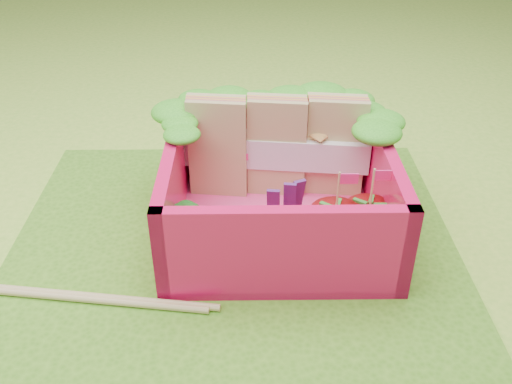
{
  "coord_description": "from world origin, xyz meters",
  "views": [
    {
      "loc": [
        0.1,
        -2.52,
        2.11
      ],
      "look_at": [
        0.13,
        0.31,
        0.28
      ],
      "focal_mm": 40.0,
      "sensor_mm": 36.0,
      "label": 1
    }
  ],
  "objects": [
    {
      "name": "bento_box",
      "position": [
        0.26,
        0.31,
        0.31
      ],
      "size": [
        1.3,
        1.3,
        0.55
      ],
      "color": "#ED1355",
      "rests_on": "placemat"
    },
    {
      "name": "placemat",
      "position": [
        0.0,
        0.0,
        0.01
      ],
      "size": [
        2.6,
        2.6,
        0.03
      ],
      "primitive_type": "cube",
      "color": "#4C8C1F",
      "rests_on": "ground"
    },
    {
      "name": "bento_floor",
      "position": [
        0.26,
        0.31,
        0.06
      ],
      "size": [
        1.3,
        1.3,
        0.05
      ],
      "primitive_type": "cube",
      "color": "#FD408D",
      "rests_on": "placemat"
    },
    {
      "name": "snap_peas",
      "position": [
        0.76,
        0.16,
        0.11
      ],
      "size": [
        0.32,
        0.49,
        0.05
      ],
      "color": "#76C53E",
      "rests_on": "bento_floor"
    },
    {
      "name": "broccoli",
      "position": [
        -0.24,
        0.04,
        0.26
      ],
      "size": [
        0.32,
        0.32,
        0.26
      ],
      "color": "#62A851",
      "rests_on": "bento_floor"
    },
    {
      "name": "strawberry_left",
      "position": [
        0.56,
        -0.01,
        0.23
      ],
      "size": [
        0.28,
        0.28,
        0.52
      ],
      "color": "#B70B1C",
      "rests_on": "bento_floor"
    },
    {
      "name": "strawberry_right",
      "position": [
        0.75,
        0.05,
        0.22
      ],
      "size": [
        0.27,
        0.27,
        0.51
      ],
      "color": "#B70B1C",
      "rests_on": "bento_floor"
    },
    {
      "name": "ground",
      "position": [
        0.0,
        0.0,
        0.0
      ],
      "size": [
        14.0,
        14.0,
        0.0
      ],
      "primitive_type": "plane",
      "color": "#84C337",
      "rests_on": "ground"
    },
    {
      "name": "lettuce_ruffle",
      "position": [
        0.26,
        0.75,
        0.64
      ],
      "size": [
        1.43,
        0.76,
        0.11
      ],
      "color": "#278F1A",
      "rests_on": "bento_box"
    },
    {
      "name": "carrot_sticks",
      "position": [
        -0.01,
        -0.01,
        0.2
      ],
      "size": [
        0.2,
        0.12,
        0.26
      ],
      "color": "#F85A14",
      "rests_on": "bento_floor"
    },
    {
      "name": "sandwich_stack",
      "position": [
        0.27,
        0.65,
        0.4
      ],
      "size": [
        1.18,
        0.3,
        0.65
      ],
      "color": "tan",
      "rests_on": "bento_floor"
    },
    {
      "name": "purple_wedges",
      "position": [
        0.3,
        0.14,
        0.27
      ],
      "size": [
        0.2,
        0.13,
        0.38
      ],
      "color": "#3E195A",
      "rests_on": "bento_floor"
    },
    {
      "name": "chopsticks",
      "position": [
        -1.12,
        -0.28,
        0.05
      ],
      "size": [
        2.13,
        0.34,
        0.04
      ],
      "color": "tan",
      "rests_on": "placemat"
    }
  ]
}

